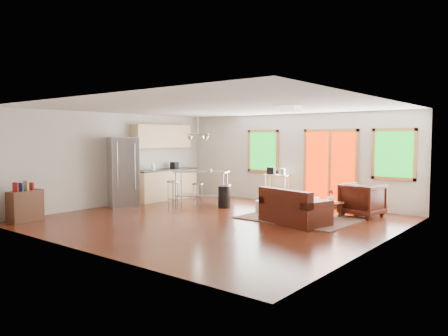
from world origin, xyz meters
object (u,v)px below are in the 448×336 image
Objects in this scene: ottoman at (307,205)px; refrigerator at (123,172)px; armchair at (363,198)px; loveseat at (294,210)px; coffee_table at (321,204)px; kitchen_cart at (276,179)px; rug at (300,218)px; island at (201,181)px.

ottoman is 0.30× the size of refrigerator.
armchair is 0.46× the size of refrigerator.
loveseat reaches higher than ottoman.
coffee_table is 0.91× the size of kitchen_cart.
refrigerator is (-4.50, -2.25, 0.77)m from ottoman.
refrigerator is (-5.02, -1.92, 0.64)m from coffee_table.
armchair is 0.85× the size of kitchen_cart.
loveseat reaches higher than rug.
rug is at bearing -44.97° from kitchen_cart.
refrigerator is at bearing -132.28° from island.
coffee_table is at bearing 59.94° from rug.
kitchen_cart is at bearing 71.88° from refrigerator.
rug is 1.32× the size of refrigerator.
island reaches higher than rug.
island reaches higher than ottoman.
kitchen_cart is (2.98, 3.20, -0.25)m from refrigerator.
refrigerator reaches higher than loveseat.
ottoman reaches higher than rug.
kitchen_cart reaches higher than coffee_table.
refrigerator is at bearing -133.02° from kitchen_cart.
armchair is (1.05, 1.18, 0.43)m from rug.
loveseat is 2.03m from armchair.
kitchen_cart is at bearing 135.03° from rug.
rug is 3.34m from island.
rug is 4.41× the size of ottoman.
armchair is (0.77, 0.70, 0.12)m from coffee_table.
coffee_table is 5.42m from refrigerator.
armchair is 4.44m from island.
kitchen_cart is (-2.81, 0.58, 0.27)m from armchair.
armchair reaches higher than ottoman.
loveseat is at bearing -73.65° from ottoman.
coffee_table reaches higher than rug.
loveseat is at bearing -51.10° from kitchen_cart.
island is 2.19m from kitchen_cart.
ottoman is (-1.29, -0.37, -0.25)m from armchair.
rug is at bearing 41.75° from refrigerator.
kitchen_cart reaches higher than ottoman.
coffee_table is 0.63m from ottoman.
island is 1.56× the size of kitchen_cart.
loveseat is 0.85× the size of refrigerator.
refrigerator is at bearing 32.21° from armchair.
armchair reaches higher than coffee_table.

